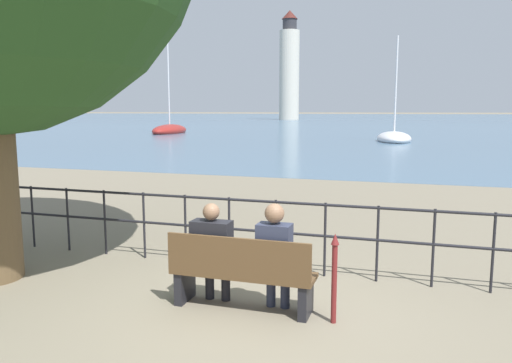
{
  "coord_description": "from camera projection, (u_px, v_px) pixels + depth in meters",
  "views": [
    {
      "loc": [
        1.86,
        -5.31,
        2.32
      ],
      "look_at": [
        0.0,
        0.5,
        1.44
      ],
      "focal_mm": 35.0,
      "sensor_mm": 36.0,
      "label": 1
    }
  ],
  "objects": [
    {
      "name": "harbor_water",
      "position": [
        411.0,
        118.0,
        157.78
      ],
      "size": [
        600.0,
        300.0,
        0.01
      ],
      "color": "slate",
      "rests_on": "ground_plane"
    },
    {
      "name": "sailboat_2",
      "position": [
        170.0,
        130.0,
        50.39
      ],
      "size": [
        2.97,
        6.87,
        12.45
      ],
      "rotation": [
        0.0,
        0.0,
        0.08
      ],
      "color": "maroon",
      "rests_on": "ground_plane"
    },
    {
      "name": "seated_person_right",
      "position": [
        275.0,
        253.0,
        5.7
      ],
      "size": [
        0.39,
        0.35,
        1.28
      ],
      "color": "#2D3347",
      "rests_on": "ground_plane"
    },
    {
      "name": "harbor_lighthouse",
      "position": [
        289.0,
        70.0,
        120.57
      ],
      "size": [
        4.82,
        4.82,
        25.9
      ],
      "color": "beige",
      "rests_on": "ground_plane"
    },
    {
      "name": "ground_plane",
      "position": [
        243.0,
        308.0,
        5.9
      ],
      "size": [
        1000.0,
        1000.0,
        0.0
      ],
      "primitive_type": "plane",
      "color": "#7A705B"
    },
    {
      "name": "closed_umbrella",
      "position": [
        334.0,
        273.0,
        5.41
      ],
      "size": [
        0.09,
        0.09,
        1.01
      ],
      "color": "maroon",
      "rests_on": "ground_plane"
    },
    {
      "name": "promenade_railing",
      "position": [
        276.0,
        224.0,
        7.15
      ],
      "size": [
        14.32,
        0.04,
        1.05
      ],
      "color": "black",
      "rests_on": "ground_plane"
    },
    {
      "name": "seated_person_left",
      "position": [
        213.0,
        249.0,
        5.93
      ],
      "size": [
        0.47,
        0.35,
        1.24
      ],
      "color": "black",
      "rests_on": "ground_plane"
    },
    {
      "name": "park_bench",
      "position": [
        241.0,
        274.0,
        5.78
      ],
      "size": [
        1.71,
        0.45,
        0.9
      ],
      "color": "brown",
      "rests_on": "ground_plane"
    },
    {
      "name": "sailboat_1",
      "position": [
        394.0,
        138.0,
        37.28
      ],
      "size": [
        3.15,
        6.02,
        8.02
      ],
      "rotation": [
        0.0,
        0.0,
        0.12
      ],
      "color": "silver",
      "rests_on": "ground_plane"
    }
  ]
}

